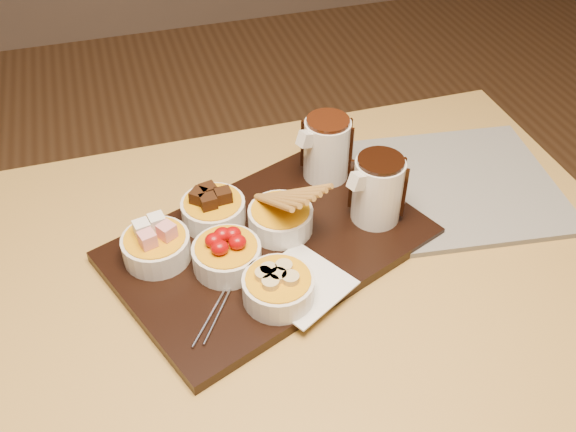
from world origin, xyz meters
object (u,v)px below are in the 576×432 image
object	(u,v)px
pitcher_milk_chocolate	(327,149)
newspaper	(443,187)
bowl_strawberries	(227,257)
pitcher_dark_chocolate	(378,190)
serving_board	(269,245)
dining_table	(257,330)

from	to	relation	value
pitcher_milk_chocolate	newspaper	bearing A→B (deg)	-43.54
bowl_strawberries	pitcher_dark_chocolate	size ratio (longest dim) A/B	0.95
serving_board	newspaper	size ratio (longest dim) A/B	1.21
dining_table	serving_board	distance (m)	0.14
dining_table	pitcher_dark_chocolate	distance (m)	0.29
bowl_strawberries	pitcher_dark_chocolate	distance (m)	0.25
dining_table	bowl_strawberries	world-z (taller)	bowl_strawberries
pitcher_dark_chocolate	serving_board	bearing A→B (deg)	160.02
bowl_strawberries	pitcher_dark_chocolate	xyz separation A→B (m)	(0.25, 0.04, 0.03)
bowl_strawberries	pitcher_milk_chocolate	xyz separation A→B (m)	(0.21, 0.16, 0.03)
pitcher_dark_chocolate	pitcher_milk_chocolate	xyz separation A→B (m)	(-0.04, 0.12, 0.00)
dining_table	serving_board	world-z (taller)	serving_board
serving_board	bowl_strawberries	size ratio (longest dim) A/B	4.60
dining_table	newspaper	world-z (taller)	newspaper
bowl_strawberries	pitcher_milk_chocolate	distance (m)	0.27
dining_table	bowl_strawberries	size ratio (longest dim) A/B	12.00
serving_board	newspaper	distance (m)	0.33
dining_table	bowl_strawberries	bearing A→B (deg)	130.05
bowl_strawberries	pitcher_milk_chocolate	world-z (taller)	pitcher_milk_chocolate
serving_board	pitcher_dark_chocolate	bearing A→B (deg)	-19.98
serving_board	newspaper	world-z (taller)	serving_board
dining_table	pitcher_dark_chocolate	world-z (taller)	pitcher_dark_chocolate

